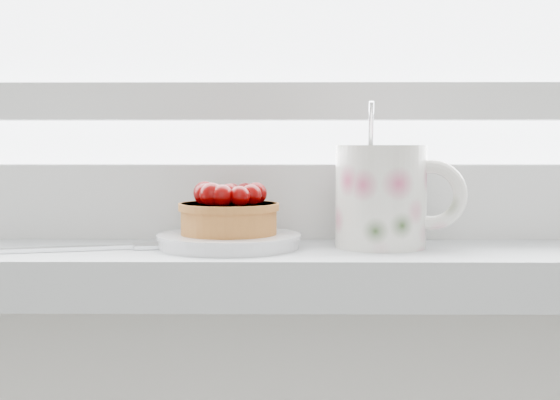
{
  "coord_description": "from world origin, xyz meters",
  "views": [
    {
      "loc": [
        0.01,
        1.22,
        1.03
      ],
      "look_at": [
        -0.0,
        1.88,
        0.98
      ],
      "focal_mm": 50.0,
      "sensor_mm": 36.0,
      "label": 1
    }
  ],
  "objects_px": {
    "saucer": "(229,241)",
    "floral_mug": "(384,194)",
    "raspberry_tart": "(229,211)",
    "fork": "(85,248)"
  },
  "relations": [
    {
      "from": "saucer",
      "to": "floral_mug",
      "type": "height_order",
      "value": "floral_mug"
    },
    {
      "from": "raspberry_tart",
      "to": "floral_mug",
      "type": "relative_size",
      "value": 0.68
    },
    {
      "from": "saucer",
      "to": "raspberry_tart",
      "type": "height_order",
      "value": "raspberry_tart"
    },
    {
      "from": "saucer",
      "to": "raspberry_tart",
      "type": "xyz_separation_m",
      "value": [
        -0.0,
        -0.0,
        0.03
      ]
    },
    {
      "from": "floral_mug",
      "to": "fork",
      "type": "bearing_deg",
      "value": -174.82
    },
    {
      "from": "floral_mug",
      "to": "saucer",
      "type": "bearing_deg",
      "value": -177.35
    },
    {
      "from": "raspberry_tart",
      "to": "fork",
      "type": "relative_size",
      "value": 0.41
    },
    {
      "from": "saucer",
      "to": "floral_mug",
      "type": "relative_size",
      "value": 0.98
    },
    {
      "from": "raspberry_tart",
      "to": "floral_mug",
      "type": "xyz_separation_m",
      "value": [
        0.13,
        0.01,
        0.01
      ]
    },
    {
      "from": "saucer",
      "to": "fork",
      "type": "distance_m",
      "value": 0.12
    }
  ]
}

